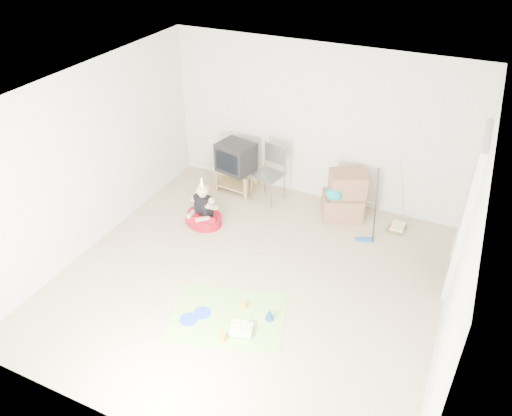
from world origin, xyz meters
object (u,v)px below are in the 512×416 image
at_px(tv_stand, 236,178).
at_px(birthday_cake, 241,330).
at_px(cardboard_boxes, 344,197).
at_px(folding_chair, 268,175).
at_px(crt_tv, 236,157).
at_px(seated_woman, 204,214).

bearing_deg(tv_stand, birthday_cake, -62.24).
bearing_deg(cardboard_boxes, folding_chair, -178.93).
xyz_separation_m(crt_tv, cardboard_boxes, (1.93, -0.02, -0.27)).
distance_m(cardboard_boxes, birthday_cake, 2.97).
xyz_separation_m(folding_chair, cardboard_boxes, (1.30, 0.02, -0.10)).
height_order(crt_tv, cardboard_boxes, crt_tv).
relative_size(crt_tv, seated_woman, 0.68).
bearing_deg(birthday_cake, seated_woman, 130.58).
bearing_deg(folding_chair, crt_tv, 175.97).
height_order(crt_tv, folding_chair, folding_chair).
bearing_deg(cardboard_boxes, tv_stand, 179.42).
bearing_deg(seated_woman, cardboard_boxes, 30.03).
distance_m(seated_woman, birthday_cake, 2.39).
xyz_separation_m(folding_chair, seated_woman, (-0.62, -1.09, -0.30)).
bearing_deg(birthday_cake, folding_chair, 107.73).
height_order(cardboard_boxes, seated_woman, seated_woman).
xyz_separation_m(cardboard_boxes, seated_woman, (-1.93, -1.11, -0.19)).
bearing_deg(seated_woman, birthday_cake, -49.42).
height_order(crt_tv, birthday_cake, crt_tv).
height_order(folding_chair, cardboard_boxes, folding_chair).
bearing_deg(birthday_cake, cardboard_boxes, 82.69).
relative_size(crt_tv, birthday_cake, 1.81).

